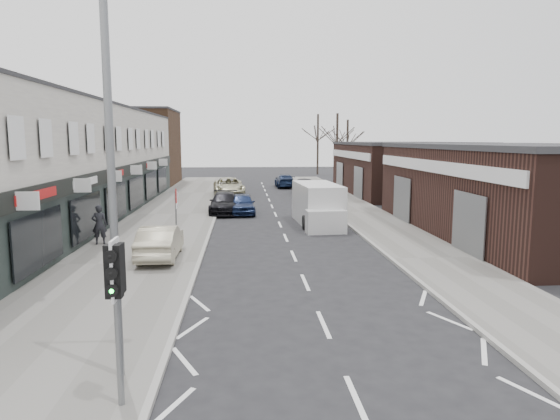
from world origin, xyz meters
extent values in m
plane|color=black|center=(0.00, 0.00, 0.00)|extent=(160.00, 160.00, 0.00)
cube|color=slate|center=(-6.75, 22.00, 0.06)|extent=(5.50, 64.00, 0.12)
cube|color=slate|center=(5.75, 22.00, 0.06)|extent=(3.50, 64.00, 0.12)
cube|color=beige|center=(-13.50, 19.50, 3.55)|extent=(8.00, 41.00, 7.10)
cube|color=#4B3220|center=(-13.50, 45.00, 4.00)|extent=(8.00, 10.00, 8.00)
cube|color=#321C16|center=(12.50, 14.00, 2.25)|extent=(10.00, 18.00, 4.50)
cube|color=#321C16|center=(12.50, 34.00, 2.25)|extent=(10.00, 16.00, 4.50)
cylinder|color=slate|center=(-4.40, -2.00, 1.62)|extent=(0.12, 0.12, 3.00)
cube|color=silver|center=(-4.40, -2.00, 2.67)|extent=(0.05, 0.55, 1.10)
cube|color=black|center=(-4.40, -2.12, 2.67)|extent=(0.28, 0.22, 0.95)
sphere|color=#0CE533|center=(-4.40, -2.24, 2.37)|extent=(0.18, 0.18, 0.18)
cube|color=black|center=(-4.40, -1.88, 2.67)|extent=(0.26, 0.20, 0.90)
cylinder|color=slate|center=(-4.70, -0.80, 4.12)|extent=(0.16, 0.16, 8.00)
cylinder|color=slate|center=(-5.20, 12.00, 1.37)|extent=(0.07, 0.07, 2.50)
cube|color=white|center=(-5.15, 12.00, 1.97)|extent=(0.04, 0.45, 0.25)
cube|color=silver|center=(2.23, 18.12, 1.19)|extent=(2.49, 5.35, 2.38)
cube|color=silver|center=(2.23, 15.06, 0.62)|extent=(2.16, 1.04, 1.25)
cylinder|color=black|center=(1.26, 16.30, 0.40)|extent=(0.25, 0.79, 0.79)
cylinder|color=black|center=(3.20, 16.30, 0.40)|extent=(0.25, 0.79, 0.79)
cylinder|color=black|center=(1.26, 19.95, 0.40)|extent=(0.25, 0.79, 0.79)
cylinder|color=black|center=(3.20, 19.95, 0.40)|extent=(0.25, 0.79, 0.79)
imported|color=#ABA288|center=(-5.54, 9.55, 0.80)|extent=(1.47, 4.16, 1.37)
imported|color=black|center=(-8.79, 12.54, 1.04)|extent=(0.74, 0.54, 1.85)
imported|color=#152144|center=(-2.20, 22.40, 0.69)|extent=(1.76, 4.09, 1.38)
imported|color=black|center=(-3.40, 22.75, 0.70)|extent=(1.96, 4.82, 1.40)
imported|color=#B6B292|center=(-3.40, 33.49, 0.79)|extent=(3.06, 5.87, 1.58)
imported|color=white|center=(3.50, 22.92, 0.65)|extent=(1.51, 3.99, 1.30)
imported|color=black|center=(3.40, 33.88, 0.79)|extent=(2.04, 4.68, 1.57)
imported|color=#121D38|center=(2.20, 40.85, 0.68)|extent=(1.95, 4.67, 1.35)
camera|label=1|loc=(-2.12, -10.77, 4.95)|focal=32.00mm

